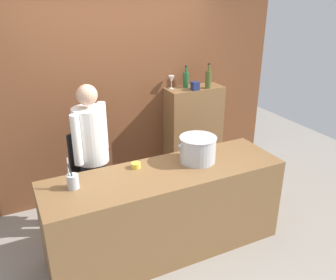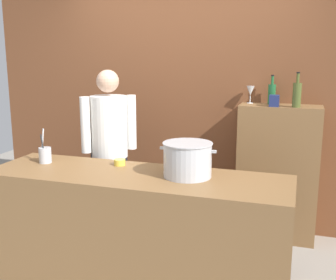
% 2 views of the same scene
% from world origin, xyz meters
% --- Properties ---
extents(ground_plane, '(8.00, 8.00, 0.00)m').
position_xyz_m(ground_plane, '(0.00, 0.00, 0.00)').
color(ground_plane, gray).
extents(brick_back_panel, '(4.40, 0.10, 3.00)m').
position_xyz_m(brick_back_panel, '(0.00, 1.40, 1.50)').
color(brick_back_panel, brown).
rests_on(brick_back_panel, ground_plane).
extents(prep_counter, '(2.35, 0.70, 0.90)m').
position_xyz_m(prep_counter, '(0.00, 0.00, 0.45)').
color(prep_counter, brown).
rests_on(prep_counter, ground_plane).
extents(bar_cabinet, '(0.76, 0.32, 1.33)m').
position_xyz_m(bar_cabinet, '(0.99, 1.19, 0.66)').
color(bar_cabinet, brown).
rests_on(bar_cabinet, ground_plane).
extents(chef, '(0.45, 0.43, 1.66)m').
position_xyz_m(chef, '(-0.54, 0.66, 0.96)').
color(chef, black).
rests_on(chef, ground_plane).
extents(stockpot_large, '(0.43, 0.37, 0.26)m').
position_xyz_m(stockpot_large, '(0.39, 0.07, 1.03)').
color(stockpot_large, '#B7BABF').
rests_on(stockpot_large, prep_counter).
extents(utensil_crock, '(0.10, 0.10, 0.29)m').
position_xyz_m(utensil_crock, '(-0.86, 0.08, 0.97)').
color(utensil_crock, '#B7BABF').
rests_on(utensil_crock, prep_counter).
extents(butter_jar, '(0.09, 0.09, 0.05)m').
position_xyz_m(butter_jar, '(-0.23, 0.20, 0.93)').
color(butter_jar, yellow).
rests_on(butter_jar, prep_counter).
extents(wine_bottle_olive, '(0.08, 0.08, 0.32)m').
position_xyz_m(wine_bottle_olive, '(1.13, 1.09, 1.44)').
color(wine_bottle_olive, '#475123').
rests_on(wine_bottle_olive, bar_cabinet).
extents(wine_bottle_green, '(0.07, 0.07, 0.28)m').
position_xyz_m(wine_bottle_green, '(0.90, 1.26, 1.43)').
color(wine_bottle_green, '#1E592D').
rests_on(wine_bottle_green, bar_cabinet).
extents(wine_glass_tall, '(0.08, 0.08, 0.17)m').
position_xyz_m(wine_glass_tall, '(0.69, 1.27, 1.44)').
color(wine_glass_tall, silver).
rests_on(wine_glass_tall, bar_cabinet).
extents(spice_tin_navy, '(0.09, 0.09, 0.11)m').
position_xyz_m(spice_tin_navy, '(0.93, 1.08, 1.38)').
color(spice_tin_navy, navy).
rests_on(spice_tin_navy, bar_cabinet).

